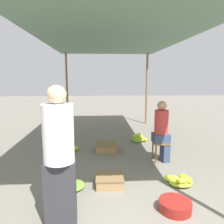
{
  "coord_description": "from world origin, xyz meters",
  "views": [
    {
      "loc": [
        -0.35,
        -1.82,
        1.85
      ],
      "look_at": [
        0.0,
        3.73,
        0.96
      ],
      "focal_mm": 35.0,
      "sensor_mm": 36.0,
      "label": 1
    }
  ],
  "objects_px": {
    "basin_black": "(175,206)",
    "crate_mid": "(110,180)",
    "vendor_foreground": "(59,154)",
    "banana_pile_right_0": "(139,138)",
    "banana_pile_left_1": "(66,149)",
    "banana_pile_left_0": "(68,183)",
    "banana_pile_left_2": "(65,139)",
    "vendor_seated": "(162,130)",
    "banana_pile_right_1": "(181,180)",
    "crate_near": "(106,147)",
    "stool": "(160,145)"
  },
  "relations": [
    {
      "from": "basin_black",
      "to": "banana_pile_left_2",
      "type": "relative_size",
      "value": 0.86
    },
    {
      "from": "basin_black",
      "to": "banana_pile_right_0",
      "type": "bearing_deg",
      "value": 88.19
    },
    {
      "from": "stool",
      "to": "banana_pile_left_1",
      "type": "xyz_separation_m",
      "value": [
        -2.19,
        0.72,
        -0.29
      ]
    },
    {
      "from": "banana_pile_left_0",
      "to": "banana_pile_right_1",
      "type": "distance_m",
      "value": 1.94
    },
    {
      "from": "banana_pile_left_2",
      "to": "crate_near",
      "type": "xyz_separation_m",
      "value": [
        1.17,
        -0.82,
        0.02
      ]
    },
    {
      "from": "stool",
      "to": "banana_pile_right_0",
      "type": "bearing_deg",
      "value": 97.6
    },
    {
      "from": "stool",
      "to": "vendor_seated",
      "type": "height_order",
      "value": "vendor_seated"
    },
    {
      "from": "banana_pile_right_0",
      "to": "crate_mid",
      "type": "bearing_deg",
      "value": -110.97
    },
    {
      "from": "vendor_seated",
      "to": "banana_pile_right_1",
      "type": "height_order",
      "value": "vendor_seated"
    },
    {
      "from": "stool",
      "to": "banana_pile_left_0",
      "type": "xyz_separation_m",
      "value": [
        -1.89,
        -1.09,
        -0.28
      ]
    },
    {
      "from": "banana_pile_left_2",
      "to": "crate_mid",
      "type": "xyz_separation_m",
      "value": [
        1.16,
        -2.62,
        0.0
      ]
    },
    {
      "from": "basin_black",
      "to": "crate_mid",
      "type": "height_order",
      "value": "crate_mid"
    },
    {
      "from": "banana_pile_right_0",
      "to": "crate_mid",
      "type": "distance_m",
      "value": 2.74
    },
    {
      "from": "banana_pile_left_0",
      "to": "crate_mid",
      "type": "xyz_separation_m",
      "value": [
        0.71,
        0.04,
        0.01
      ]
    },
    {
      "from": "banana_pile_left_2",
      "to": "banana_pile_right_0",
      "type": "distance_m",
      "value": 2.14
    },
    {
      "from": "banana_pile_right_0",
      "to": "crate_near",
      "type": "xyz_separation_m",
      "value": [
        -0.98,
        -0.76,
        0.01
      ]
    },
    {
      "from": "vendor_seated",
      "to": "crate_mid",
      "type": "bearing_deg",
      "value": -139.16
    },
    {
      "from": "banana_pile_left_1",
      "to": "banana_pile_left_0",
      "type": "bearing_deg",
      "value": -80.67
    },
    {
      "from": "stool",
      "to": "banana_pile_left_2",
      "type": "relative_size",
      "value": 0.84
    },
    {
      "from": "vendor_seated",
      "to": "basin_black",
      "type": "height_order",
      "value": "vendor_seated"
    },
    {
      "from": "banana_pile_left_0",
      "to": "crate_mid",
      "type": "relative_size",
      "value": 1.24
    },
    {
      "from": "vendor_foreground",
      "to": "vendor_seated",
      "type": "height_order",
      "value": "vendor_foreground"
    },
    {
      "from": "vendor_seated",
      "to": "banana_pile_right_1",
      "type": "xyz_separation_m",
      "value": [
        0.03,
        -1.11,
        -0.62
      ]
    },
    {
      "from": "banana_pile_right_0",
      "to": "crate_near",
      "type": "height_order",
      "value": "banana_pile_right_0"
    },
    {
      "from": "banana_pile_left_0",
      "to": "banana_pile_right_1",
      "type": "xyz_separation_m",
      "value": [
        1.94,
        -0.02,
        0.01
      ]
    },
    {
      "from": "vendor_foreground",
      "to": "banana_pile_left_0",
      "type": "distance_m",
      "value": 1.23
    },
    {
      "from": "banana_pile_left_2",
      "to": "banana_pile_right_0",
      "type": "bearing_deg",
      "value": -1.62
    },
    {
      "from": "banana_pile_left_2",
      "to": "banana_pile_right_0",
      "type": "height_order",
      "value": "banana_pile_left_2"
    },
    {
      "from": "vendor_seated",
      "to": "banana_pile_left_2",
      "type": "height_order",
      "value": "vendor_seated"
    },
    {
      "from": "banana_pile_right_1",
      "to": "crate_near",
      "type": "relative_size",
      "value": 0.94
    },
    {
      "from": "basin_black",
      "to": "banana_pile_left_2",
      "type": "height_order",
      "value": "banana_pile_left_2"
    },
    {
      "from": "basin_black",
      "to": "banana_pile_right_0",
      "type": "xyz_separation_m",
      "value": [
        0.11,
        3.35,
        0.01
      ]
    },
    {
      "from": "banana_pile_left_1",
      "to": "banana_pile_right_0",
      "type": "relative_size",
      "value": 1.22
    },
    {
      "from": "stool",
      "to": "banana_pile_right_1",
      "type": "distance_m",
      "value": 1.14
    },
    {
      "from": "banana_pile_left_1",
      "to": "crate_mid",
      "type": "distance_m",
      "value": 2.03
    },
    {
      "from": "basin_black",
      "to": "crate_mid",
      "type": "bearing_deg",
      "value": 137.92
    },
    {
      "from": "stool",
      "to": "banana_pile_left_2",
      "type": "distance_m",
      "value": 2.84
    },
    {
      "from": "banana_pile_right_0",
      "to": "vendor_seated",
      "type": "bearing_deg",
      "value": -81.64
    },
    {
      "from": "crate_mid",
      "to": "banana_pile_right_1",
      "type": "bearing_deg",
      "value": -3.18
    },
    {
      "from": "banana_pile_left_0",
      "to": "banana_pile_right_0",
      "type": "distance_m",
      "value": 3.1
    },
    {
      "from": "crate_near",
      "to": "banana_pile_right_0",
      "type": "bearing_deg",
      "value": 37.98
    },
    {
      "from": "basin_black",
      "to": "crate_near",
      "type": "relative_size",
      "value": 0.88
    },
    {
      "from": "banana_pile_left_0",
      "to": "banana_pile_left_2",
      "type": "bearing_deg",
      "value": 99.72
    },
    {
      "from": "vendor_foreground",
      "to": "banana_pile_left_0",
      "type": "relative_size",
      "value": 3.0
    },
    {
      "from": "banana_pile_left_0",
      "to": "banana_pile_right_0",
      "type": "height_order",
      "value": "banana_pile_left_0"
    },
    {
      "from": "vendor_foreground",
      "to": "stool",
      "type": "xyz_separation_m",
      "value": [
        1.85,
        1.98,
        -0.56
      ]
    },
    {
      "from": "vendor_foreground",
      "to": "banana_pile_left_1",
      "type": "relative_size",
      "value": 2.87
    },
    {
      "from": "vendor_foreground",
      "to": "crate_mid",
      "type": "relative_size",
      "value": 3.72
    },
    {
      "from": "vendor_foreground",
      "to": "crate_mid",
      "type": "xyz_separation_m",
      "value": [
        0.66,
        0.94,
        -0.83
      ]
    },
    {
      "from": "vendor_seated",
      "to": "crate_near",
      "type": "xyz_separation_m",
      "value": [
        -1.2,
        0.76,
        -0.61
      ]
    }
  ]
}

